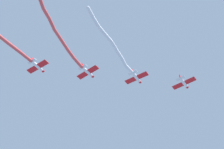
{
  "coord_description": "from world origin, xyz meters",
  "views": [
    {
      "loc": [
        -50.48,
        22.41,
        7.22
      ],
      "look_at": [
        -4.48,
        14.14,
        56.14
      ],
      "focal_mm": 45.48,
      "sensor_mm": 36.0,
      "label": 1
    }
  ],
  "objects": [
    {
      "name": "airplane_slot",
      "position": [
        -3.65,
        31.71,
        56.53
      ],
      "size": [
        5.13,
        5.19,
        1.5
      ],
      "rotation": [
        0.0,
        0.0,
        5.51
      ],
      "color": "white"
    },
    {
      "name": "smoke_trail_right_wing",
      "position": [
        -16.08,
        28.89,
        58.17
      ],
      "size": [
        22.86,
        13.14,
        4.55
      ],
      "color": "#DB4C4C"
    },
    {
      "name": "airplane_left_wing",
      "position": [
        -4.66,
        8.19,
        56.03
      ],
      "size": [
        5.04,
        5.27,
        1.5
      ],
      "rotation": [
        0.0,
        0.0,
        5.53
      ],
      "color": "white"
    },
    {
      "name": "airplane_right_wing",
      "position": [
        -4.16,
        19.94,
        56.28
      ],
      "size": [
        5.32,
        4.98,
        1.5
      ],
      "rotation": [
        0.0,
        0.0,
        5.44
      ],
      "color": "white"
    },
    {
      "name": "airplane_lead",
      "position": [
        -5.17,
        -3.58,
        55.78
      ],
      "size": [
        5.22,
        5.1,
        1.5
      ],
      "rotation": [
        0.0,
        0.0,
        5.48
      ],
      "color": "white"
    },
    {
      "name": "smoke_trail_left_wing",
      "position": [
        -13.31,
        15.93,
        56.73
      ],
      "size": [
        15.24,
        13.04,
        2.05
      ],
      "color": "white"
    }
  ]
}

